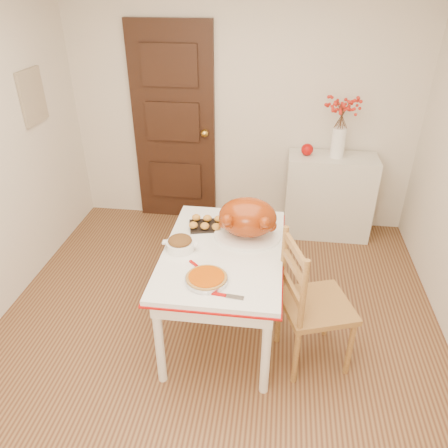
# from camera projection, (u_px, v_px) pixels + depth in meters

# --- Properties ---
(floor) EXTENTS (3.50, 4.00, 0.00)m
(floor) POSITION_uv_depth(u_px,v_px,m) (213.00, 347.00, 3.24)
(floor) COLOR #4E2A18
(floor) RESTS_ON ground
(wall_back) EXTENTS (3.50, 0.00, 2.50)m
(wall_back) POSITION_uv_depth(u_px,v_px,m) (242.00, 108.00, 4.32)
(wall_back) COLOR beige
(wall_back) RESTS_ON ground
(door_back) EXTENTS (0.85, 0.06, 2.06)m
(door_back) POSITION_uv_depth(u_px,v_px,m) (174.00, 127.00, 4.48)
(door_back) COLOR black
(door_back) RESTS_ON ground
(photo_board) EXTENTS (0.03, 0.35, 0.45)m
(photo_board) POSITION_uv_depth(u_px,v_px,m) (32.00, 97.00, 3.70)
(photo_board) COLOR tan
(photo_board) RESTS_ON ground
(sideboard) EXTENTS (0.87, 0.38, 0.87)m
(sideboard) POSITION_uv_depth(u_px,v_px,m) (328.00, 196.00, 4.43)
(sideboard) COLOR beige
(sideboard) RESTS_ON floor
(kitchen_table) EXTENTS (0.85, 1.24, 0.74)m
(kitchen_table) POSITION_uv_depth(u_px,v_px,m) (223.00, 291.00, 3.22)
(kitchen_table) COLOR white
(kitchen_table) RESTS_ON floor
(chair_oak) EXTENTS (0.56, 0.56, 1.01)m
(chair_oak) POSITION_uv_depth(u_px,v_px,m) (317.00, 303.00, 2.91)
(chair_oak) COLOR #A0723B
(chair_oak) RESTS_ON floor
(berry_vase) EXTENTS (0.31, 0.31, 0.60)m
(berry_vase) POSITION_uv_depth(u_px,v_px,m) (340.00, 127.00, 4.06)
(berry_vase) COLOR white
(berry_vase) RESTS_ON sideboard
(apple) EXTENTS (0.12, 0.12, 0.12)m
(apple) POSITION_uv_depth(u_px,v_px,m) (307.00, 150.00, 4.22)
(apple) COLOR #A00907
(apple) RESTS_ON sideboard
(turkey_platter) EXTENTS (0.50, 0.41, 0.31)m
(turkey_platter) POSITION_uv_depth(u_px,v_px,m) (248.00, 219.00, 3.09)
(turkey_platter) COLOR #7F2703
(turkey_platter) RESTS_ON kitchen_table
(pumpkin_pie) EXTENTS (0.31, 0.31, 0.06)m
(pumpkin_pie) POSITION_uv_depth(u_px,v_px,m) (207.00, 278.00, 2.70)
(pumpkin_pie) COLOR #AA3F00
(pumpkin_pie) RESTS_ON kitchen_table
(stuffing_dish) EXTENTS (0.29, 0.25, 0.10)m
(stuffing_dish) POSITION_uv_depth(u_px,v_px,m) (180.00, 243.00, 3.01)
(stuffing_dish) COLOR #553817
(stuffing_dish) RESTS_ON kitchen_table
(rolls_tray) EXTENTS (0.29, 0.25, 0.07)m
(rolls_tray) POSITION_uv_depth(u_px,v_px,m) (206.00, 223.00, 3.28)
(rolls_tray) COLOR orange
(rolls_tray) RESTS_ON kitchen_table
(pie_server) EXTENTS (0.21, 0.08, 0.01)m
(pie_server) POSITION_uv_depth(u_px,v_px,m) (227.00, 296.00, 2.59)
(pie_server) COLOR silver
(pie_server) RESTS_ON kitchen_table
(carving_knife) EXTENTS (0.20, 0.19, 0.01)m
(carving_knife) POSITION_uv_depth(u_px,v_px,m) (200.00, 268.00, 2.83)
(carving_knife) COLOR silver
(carving_knife) RESTS_ON kitchen_table
(drinking_glass) EXTENTS (0.06, 0.06, 0.11)m
(drinking_glass) POSITION_uv_depth(u_px,v_px,m) (234.00, 208.00, 3.45)
(drinking_glass) COLOR white
(drinking_glass) RESTS_ON kitchen_table
(shaker_pair) EXTENTS (0.11, 0.07, 0.10)m
(shaker_pair) POSITION_uv_depth(u_px,v_px,m) (263.00, 214.00, 3.37)
(shaker_pair) COLOR white
(shaker_pair) RESTS_ON kitchen_table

